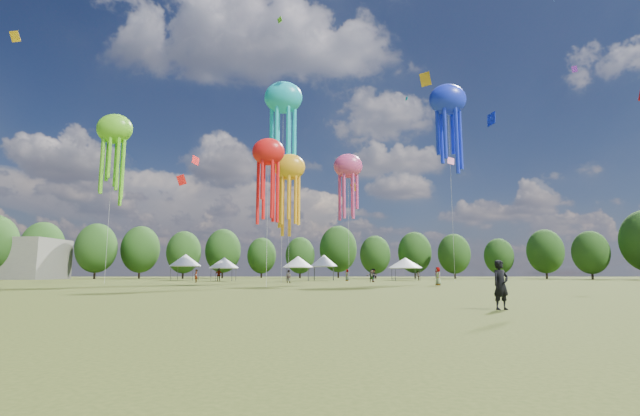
{
  "coord_description": "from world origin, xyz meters",
  "views": [
    {
      "loc": [
        1.16,
        -18.52,
        1.2
      ],
      "look_at": [
        0.9,
        15.0,
        6.0
      ],
      "focal_mm": 25.62,
      "sensor_mm": 36.0,
      "label": 1
    }
  ],
  "objects": [
    {
      "name": "small_kites",
      "position": [
        0.07,
        40.56,
        31.32
      ],
      "size": [
        65.76,
        62.25,
        40.75
      ],
      "color": "#FFAD1A",
      "rests_on": "ground"
    },
    {
      "name": "spectator_near",
      "position": [
        -3.16,
        37.97,
        0.79
      ],
      "size": [
        0.94,
        0.86,
        1.57
      ],
      "primitive_type": "imported",
      "rotation": [
        0.0,
        0.0,
        2.71
      ],
      "color": "gray",
      "rests_on": "ground"
    },
    {
      "name": "treeline",
      "position": [
        -3.87,
        62.51,
        6.54
      ],
      "size": [
        201.57,
        95.24,
        13.43
      ],
      "color": "#38281C",
      "rests_on": "ground"
    },
    {
      "name": "show_kites",
      "position": [
        -0.15,
        41.21,
        19.53
      ],
      "size": [
        48.87,
        26.42,
        28.59
      ],
      "color": "#FFAD1A",
      "rests_on": "ground"
    },
    {
      "name": "ground",
      "position": [
        0.0,
        0.0,
        0.0
      ],
      "size": [
        300.0,
        300.0,
        0.0
      ],
      "primitive_type": "plane",
      "color": "#384416",
      "rests_on": "ground"
    },
    {
      "name": "observer_main",
      "position": [
        7.06,
        -3.1,
        0.82
      ],
      "size": [
        0.7,
        0.58,
        1.64
      ],
      "primitive_type": "imported",
      "rotation": [
        0.0,
        0.0,
        0.37
      ],
      "color": "black",
      "rests_on": "ground"
    },
    {
      "name": "festival_tents",
      "position": [
        -4.19,
        56.84,
        3.09
      ],
      "size": [
        42.51,
        11.4,
        4.41
      ],
      "color": "#47474C",
      "rests_on": "ground"
    },
    {
      "name": "spectators_far",
      "position": [
        4.16,
        46.05,
        0.89
      ],
      "size": [
        33.2,
        30.98,
        1.93
      ],
      "color": "gray",
      "rests_on": "ground"
    }
  ]
}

